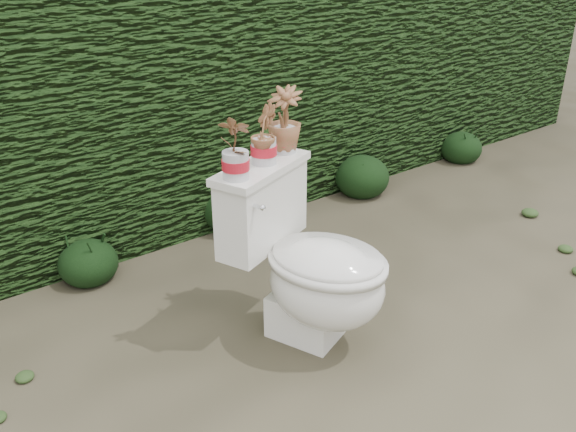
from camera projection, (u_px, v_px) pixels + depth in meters
ground at (289, 338)px, 2.73m from camera, size 60.00×60.00×0.00m
hedge at (122, 92)px, 3.54m from camera, size 8.00×1.00×1.60m
toilet at (310, 267)px, 2.60m from camera, size 0.67×0.80×0.78m
potted_plant_left at (235, 149)px, 2.34m from camera, size 0.15×0.15×0.24m
potted_plant_center at (264, 136)px, 2.49m from camera, size 0.16×0.17×0.23m
potted_plant_right at (285, 122)px, 2.61m from camera, size 0.21×0.21×0.27m
liriope_clump_2 at (88, 258)px, 3.14m from camera, size 0.31×0.31×0.24m
liriope_clump_3 at (233, 202)px, 3.68m from camera, size 0.40×0.40×0.32m
liriope_clump_4 at (362, 173)px, 4.15m from camera, size 0.37×0.37×0.30m
liriope_clump_5 at (462, 145)px, 4.76m from camera, size 0.32×0.32×0.25m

